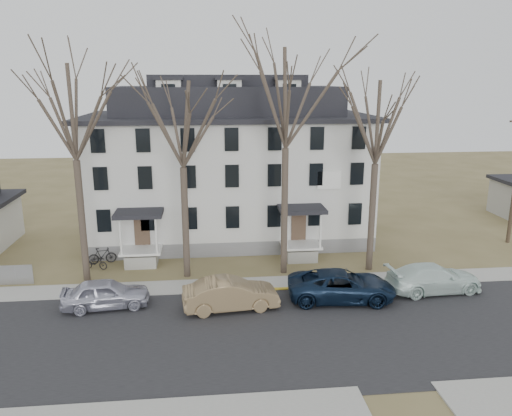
{
  "coord_description": "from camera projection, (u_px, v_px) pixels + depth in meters",
  "views": [
    {
      "loc": [
        -3.69,
        -19.16,
        11.72
      ],
      "look_at": [
        -0.82,
        9.0,
        4.42
      ],
      "focal_mm": 35.0,
      "sensor_mm": 36.0,
      "label": 1
    }
  ],
  "objects": [
    {
      "name": "ground",
      "position": [
        296.0,
        357.0,
        21.75
      ],
      "size": [
        120.0,
        120.0,
        0.0
      ],
      "primitive_type": "plane",
      "color": "olive",
      "rests_on": "ground"
    },
    {
      "name": "main_road",
      "position": [
        288.0,
        334.0,
        23.68
      ],
      "size": [
        120.0,
        10.0,
        0.04
      ],
      "primitive_type": "cube",
      "color": "#27272A",
      "rests_on": "ground"
    },
    {
      "name": "far_sidewalk",
      "position": [
        272.0,
        284.0,
        29.46
      ],
      "size": [
        120.0,
        2.0,
        0.08
      ],
      "primitive_type": "cube",
      "color": "#A09F97",
      "rests_on": "ground"
    },
    {
      "name": "yellow_curb",
      "position": [
        358.0,
        287.0,
        29.08
      ],
      "size": [
        14.0,
        0.25,
        0.06
      ],
      "primitive_type": "cube",
      "color": "gold",
      "rests_on": "ground"
    },
    {
      "name": "boarding_house",
      "position": [
        228.0,
        167.0,
        37.51
      ],
      "size": [
        20.8,
        12.36,
        12.05
      ],
      "color": "slate",
      "rests_on": "ground"
    },
    {
      "name": "tree_far_left",
      "position": [
        71.0,
        105.0,
        27.53
      ],
      "size": [
        8.4,
        8.4,
        13.72
      ],
      "color": "#473B31",
      "rests_on": "ground"
    },
    {
      "name": "tree_mid_left",
      "position": [
        182.0,
        118.0,
        28.3
      ],
      "size": [
        7.8,
        7.8,
        12.74
      ],
      "color": "#473B31",
      "rests_on": "ground"
    },
    {
      "name": "tree_center",
      "position": [
        286.0,
        91.0,
        28.52
      ],
      "size": [
        9.0,
        9.0,
        14.7
      ],
      "color": "#473B31",
      "rests_on": "ground"
    },
    {
      "name": "tree_mid_right",
      "position": [
        378.0,
        117.0,
        29.43
      ],
      "size": [
        7.8,
        7.8,
        12.74
      ],
      "color": "#473B31",
      "rests_on": "ground"
    },
    {
      "name": "car_silver",
      "position": [
        106.0,
        294.0,
        26.22
      ],
      "size": [
        4.69,
        2.29,
        1.54
      ],
      "primitive_type": "imported",
      "rotation": [
        0.0,
        0.0,
        1.68
      ],
      "color": "#B2B3C5",
      "rests_on": "ground"
    },
    {
      "name": "car_tan",
      "position": [
        231.0,
        295.0,
        26.04
      ],
      "size": [
        5.14,
        2.26,
        1.64
      ],
      "primitive_type": "imported",
      "rotation": [
        0.0,
        0.0,
        1.68
      ],
      "color": "olive",
      "rests_on": "ground"
    },
    {
      "name": "car_navy",
      "position": [
        342.0,
        286.0,
        27.15
      ],
      "size": [
        6.06,
        3.21,
        1.62
      ],
      "primitive_type": "imported",
      "rotation": [
        0.0,
        0.0,
        1.48
      ],
      "color": "#0E1C32",
      "rests_on": "ground"
    },
    {
      "name": "car_white",
      "position": [
        434.0,
        279.0,
        28.24
      ],
      "size": [
        5.57,
        2.62,
        1.57
      ],
      "primitive_type": "imported",
      "rotation": [
        0.0,
        0.0,
        1.65
      ],
      "color": "silver",
      "rests_on": "ground"
    },
    {
      "name": "bicycle_left",
      "position": [
        96.0,
        263.0,
        31.63
      ],
      "size": [
        1.7,
        1.08,
        0.84
      ],
      "primitive_type": "imported",
      "rotation": [
        0.0,
        0.0,
        1.22
      ],
      "color": "black",
      "rests_on": "ground"
    },
    {
      "name": "bicycle_right",
      "position": [
        102.0,
        256.0,
        32.54
      ],
      "size": [
        1.87,
        0.93,
        1.08
      ],
      "primitive_type": "imported",
      "rotation": [
        0.0,
        0.0,
        1.82
      ],
      "color": "black",
      "rests_on": "ground"
    }
  ]
}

